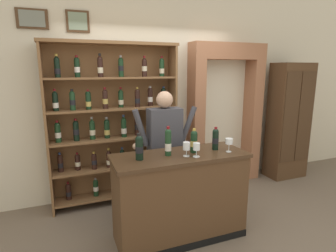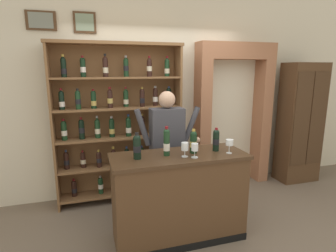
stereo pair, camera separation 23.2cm
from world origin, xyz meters
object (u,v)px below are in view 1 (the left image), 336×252
at_px(tasting_bottle_grappa, 139,147).
at_px(tasting_bottle_prosecco, 215,139).
at_px(side_cabinet, 289,121).
at_px(wine_glass_right, 229,142).
at_px(tasting_bottle_super_tuscan, 168,142).
at_px(tasting_counter, 180,196).
at_px(wine_shelf, 114,121).
at_px(shopkeeper, 165,140).
at_px(tasting_bottle_riserva, 194,141).
at_px(wine_glass_center, 197,147).
at_px(wine_glass_spare, 187,147).

bearing_deg(tasting_bottle_grappa, tasting_bottle_prosecco, 1.75).
relative_size(side_cabinet, wine_glass_right, 12.93).
height_order(side_cabinet, tasting_bottle_super_tuscan, side_cabinet).
height_order(tasting_counter, tasting_bottle_super_tuscan, tasting_bottle_super_tuscan).
bearing_deg(tasting_bottle_grappa, wine_shelf, 92.08).
distance_m(shopkeeper, tasting_bottle_riserva, 0.57).
relative_size(wine_shelf, wine_glass_center, 14.78).
bearing_deg(tasting_counter, wine_glass_right, -11.81).
relative_size(tasting_bottle_super_tuscan, wine_glass_right, 2.06).
height_order(shopkeeper, wine_glass_center, shopkeeper).
bearing_deg(tasting_bottle_prosecco, shopkeeper, 127.39).
height_order(tasting_bottle_prosecco, wine_glass_right, tasting_bottle_prosecco).
relative_size(side_cabinet, tasting_bottle_grappa, 7.19).
xyz_separation_m(tasting_bottle_prosecco, wine_glass_center, (-0.32, -0.16, -0.02)).
relative_size(tasting_bottle_riserva, wine_glass_center, 1.78).
bearing_deg(wine_glass_right, tasting_bottle_grappa, 174.10).
bearing_deg(side_cabinet, tasting_counter, -158.30).
relative_size(side_cabinet, tasting_bottle_super_tuscan, 6.27).
bearing_deg(tasting_bottle_riserva, tasting_bottle_prosecco, 1.09).
bearing_deg(wine_glass_right, tasting_bottle_prosecco, 126.39).
relative_size(tasting_bottle_riserva, wine_glass_spare, 1.75).
distance_m(tasting_bottle_super_tuscan, tasting_bottle_prosecco, 0.58).
height_order(wine_shelf, wine_glass_right, wine_shelf).
bearing_deg(tasting_bottle_riserva, side_cabinet, 22.85).
height_order(tasting_counter, wine_glass_spare, wine_glass_spare).
xyz_separation_m(wine_shelf, tasting_counter, (0.50, -1.16, -0.69)).
bearing_deg(wine_shelf, wine_glass_right, -50.70).
relative_size(side_cabinet, wine_glass_center, 13.14).
bearing_deg(wine_glass_right, side_cabinet, 29.48).
distance_m(wine_glass_right, wine_glass_spare, 0.51).
bearing_deg(wine_glass_right, wine_shelf, 129.30).
height_order(tasting_bottle_riserva, wine_glass_spare, tasting_bottle_riserva).
bearing_deg(shopkeeper, wine_glass_right, -52.80).
bearing_deg(wine_glass_right, wine_glass_center, -176.22).
distance_m(wine_shelf, tasting_bottle_prosecco, 1.48).
bearing_deg(tasting_bottle_riserva, wine_glass_spare, -144.57).
bearing_deg(tasting_bottle_grappa, wine_glass_right, -5.90).
height_order(tasting_counter, tasting_bottle_riserva, tasting_bottle_riserva).
bearing_deg(tasting_bottle_riserva, wine_shelf, 120.28).
bearing_deg(wine_glass_center, shopkeeper, 97.53).
xyz_separation_m(shopkeeper, wine_glass_center, (0.09, -0.70, 0.09)).
bearing_deg(tasting_bottle_prosecco, tasting_bottle_super_tuscan, -179.47).
height_order(wine_shelf, tasting_bottle_riserva, wine_shelf).
bearing_deg(tasting_counter, tasting_bottle_super_tuscan, 174.83).
xyz_separation_m(wine_shelf, tasting_bottle_riserva, (0.67, -1.14, -0.06)).
height_order(side_cabinet, shopkeeper, side_cabinet).
bearing_deg(tasting_counter, tasting_bottle_riserva, 4.25).
bearing_deg(wine_shelf, tasting_bottle_super_tuscan, -72.38).
relative_size(shopkeeper, tasting_bottle_riserva, 6.04).
height_order(side_cabinet, tasting_bottle_riserva, side_cabinet).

